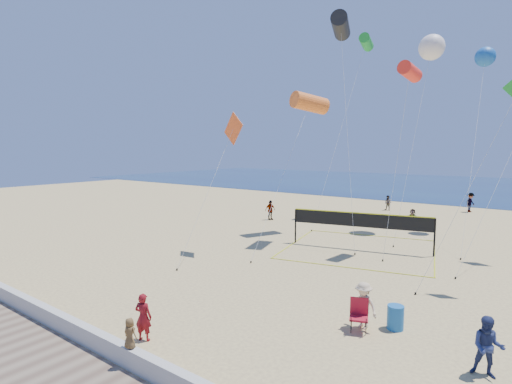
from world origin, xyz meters
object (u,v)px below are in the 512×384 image
Objects in this scene: camp_chair at (359,313)px; volleyball_net at (360,224)px; woman at (143,317)px; trash_barrel at (395,317)px.

volleyball_net reaches higher than camp_chair.
woman is 15.38m from volleyball_net.
trash_barrel is at bearing 21.97° from camp_chair.
trash_barrel is at bearing -160.12° from woman.
volleyball_net is at bearing -116.12° from woman.
volleyball_net reaches higher than trash_barrel.
woman is 8.44m from trash_barrel.
woman is 1.87× the size of trash_barrel.
trash_barrel is 11.04m from volleyball_net.
woman is at bearing -137.85° from trash_barrel.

